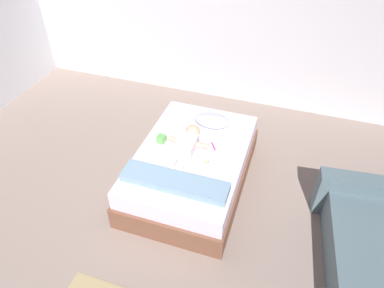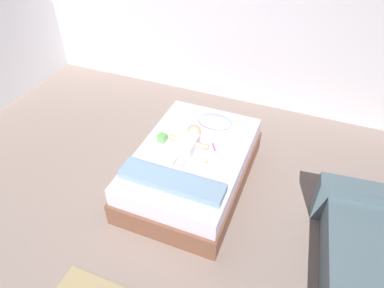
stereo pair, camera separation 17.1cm
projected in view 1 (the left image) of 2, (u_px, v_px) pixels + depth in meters
The scene contains 9 objects.
ground_plane at pixel (132, 246), 3.47m from camera, with size 8.00×8.00×0.00m, color gray.
wall_behind_bed at pixel (218, 9), 4.76m from camera, with size 8.00×0.12×2.71m, color silver.
bed at pixel (192, 167), 3.98m from camera, with size 1.19×1.78×0.49m.
pillow at pixel (212, 121), 4.15m from camera, with size 0.42×0.28×0.12m.
baby at pixel (188, 142), 3.83m from camera, with size 0.48×0.63×0.16m.
toothbrush at pixel (213, 145), 3.88m from camera, with size 0.09×0.14×0.02m.
blanket at pixel (175, 182), 3.40m from camera, with size 1.07×0.25×0.09m.
toy_block at pixel (161, 139), 3.91m from camera, with size 0.10×0.10×0.09m.
baby_bottle at pixel (207, 164), 3.61m from camera, with size 0.10×0.13×0.08m.
Camera 1 is at (1.20, -1.69, 3.02)m, focal length 32.56 mm.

